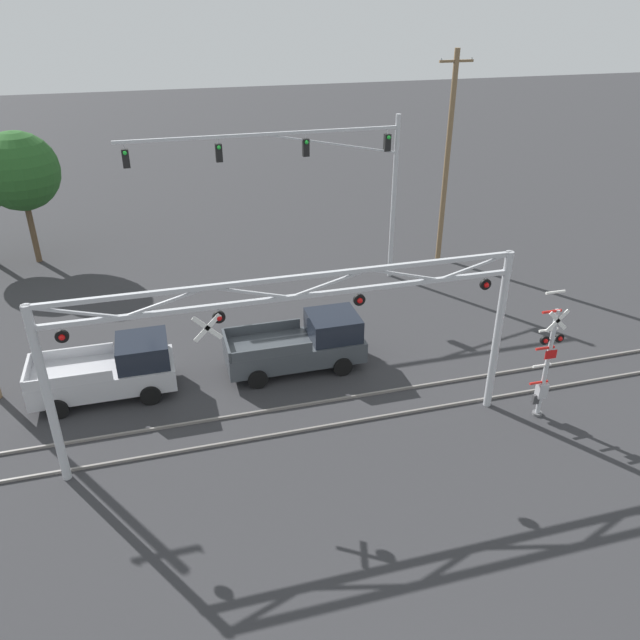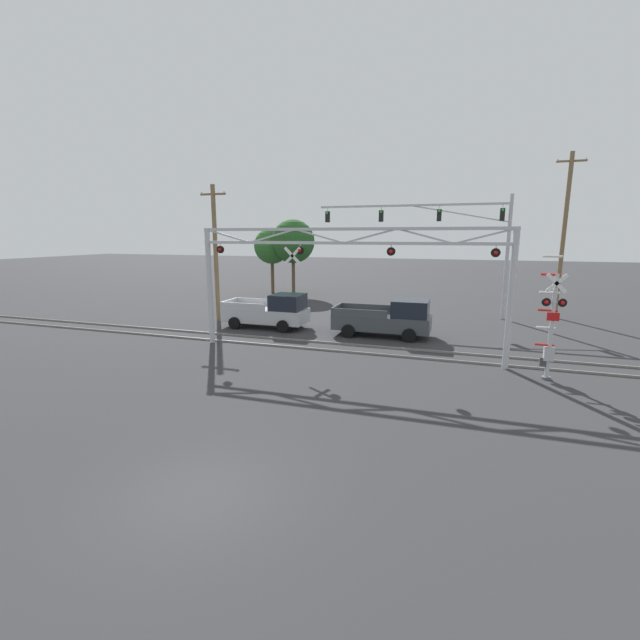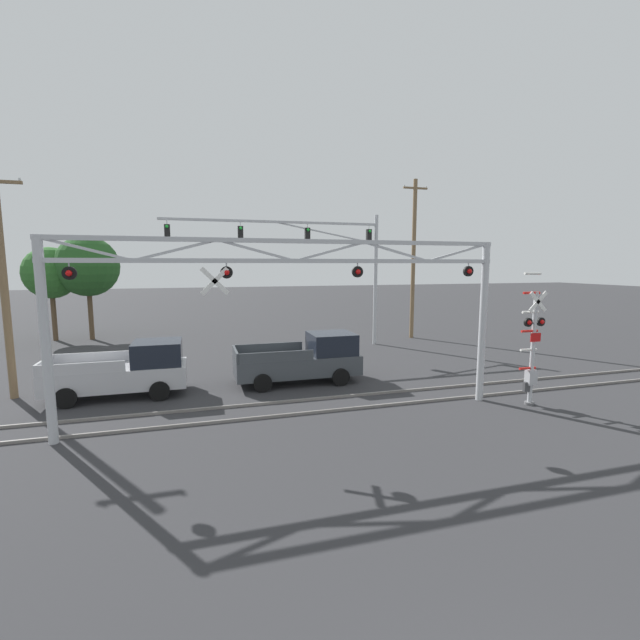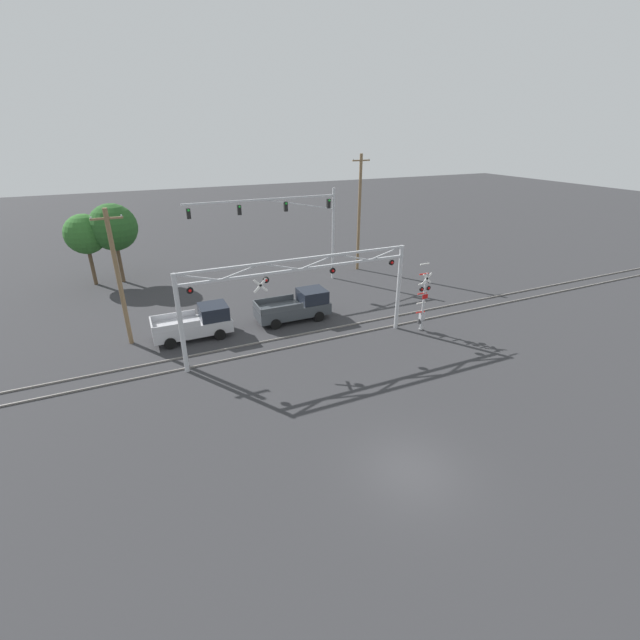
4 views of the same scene
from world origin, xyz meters
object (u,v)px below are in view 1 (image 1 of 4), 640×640
Objects in this scene: pickup_truck_lead at (303,344)px; crossing_signal_mast at (546,367)px; traffic_signal_span at (328,170)px; pickup_truck_following at (113,370)px; utility_pole_right at (447,158)px; background_tree_beyond_span at (19,171)px; crossing_gantry at (291,330)px.

crossing_signal_mast is at bearing -36.87° from pickup_truck_lead.
pickup_truck_following is (-10.46, -7.57, -4.88)m from traffic_signal_span.
utility_pole_right is 22.48m from background_tree_beyond_span.
crossing_gantry is 5.61m from pickup_truck_lead.
crossing_signal_mast is 0.45× the size of utility_pole_right.
utility_pole_right is (11.60, 13.52, 1.47)m from crossing_gantry.
traffic_signal_span is 1.20× the size of utility_pole_right.
utility_pole_right is at bearing 41.93° from pickup_truck_lead.
crossing_gantry is 21.64m from background_tree_beyond_span.
crossing_gantry is 7.95m from pickup_truck_following.
crossing_signal_mast is (8.68, -1.02, -2.15)m from crossing_gantry.
pickup_truck_following is at bearing -179.91° from pickup_truck_lead.
pickup_truck_lead is 0.76× the size of background_tree_beyond_span.
utility_pole_right is (10.15, 9.12, 4.63)m from pickup_truck_lead.
background_tree_beyond_span reaches higher than pickup_truck_following.
crossing_gantry is 2.72× the size of pickup_truck_lead.
crossing_signal_mast is 15.26m from utility_pole_right.
pickup_truck_lead is 19.16m from background_tree_beyond_span.
pickup_truck_lead is (-7.23, 5.42, -1.01)m from crossing_signal_mast.
background_tree_beyond_span is at bearing 133.16° from crossing_signal_mast.
crossing_signal_mast is 14.13m from traffic_signal_span.
utility_pole_right reaches higher than traffic_signal_span.
pickup_truck_following is at bearing -73.54° from background_tree_beyond_span.
background_tree_beyond_span is (-18.85, 20.10, 3.03)m from crossing_signal_mast.
crossing_signal_mast is at bearing -46.84° from background_tree_beyond_span.
pickup_truck_following is 0.47× the size of utility_pole_right.
pickup_truck_following is 0.72× the size of background_tree_beyond_span.
background_tree_beyond_span is (-4.34, 14.69, 4.05)m from pickup_truck_following.
pickup_truck_lead is 7.28m from pickup_truck_following.
utility_pole_right is (6.97, 1.56, -0.24)m from traffic_signal_span.
utility_pole_right reaches higher than pickup_truck_lead.
traffic_signal_span is at bearing 67.15° from pickup_truck_lead.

